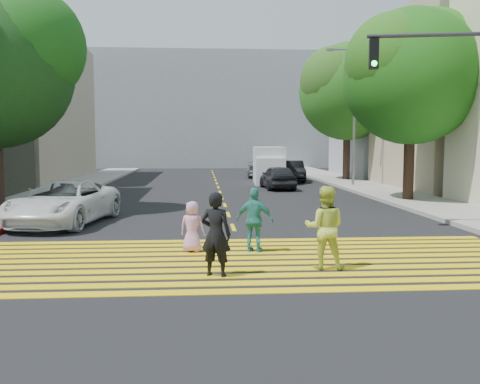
{
  "coord_description": "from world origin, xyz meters",
  "views": [
    {
      "loc": [
        -0.97,
        -10.52,
        2.67
      ],
      "look_at": [
        0.0,
        3.0,
        1.4
      ],
      "focal_mm": 40.0,
      "sensor_mm": 36.0,
      "label": 1
    }
  ],
  "objects": [
    {
      "name": "curb_red",
      "position": [
        -6.9,
        6.0,
        0.08
      ],
      "size": [
        0.2,
        8.0,
        0.16
      ],
      "primitive_type": "cube",
      "color": "maroon",
      "rests_on": "ground"
    },
    {
      "name": "pedestrian_woman",
      "position": [
        1.61,
        0.44,
        0.88
      ],
      "size": [
        0.98,
        0.83,
        1.75
      ],
      "primitive_type": "imported",
      "rotation": [
        0.0,
        0.0,
        2.92
      ],
      "color": "#C7D448",
      "rests_on": "ground"
    },
    {
      "name": "pedestrian_child",
      "position": [
        -1.21,
        2.34,
        0.62
      ],
      "size": [
        0.7,
        0.55,
        1.25
      ],
      "primitive_type": "imported",
      "rotation": [
        0.0,
        0.0,
        2.85
      ],
      "color": "#D38DC0",
      "rests_on": "ground"
    },
    {
      "name": "pedestrian_man",
      "position": [
        -0.7,
        -0.06,
        0.85
      ],
      "size": [
        0.72,
        0.6,
        1.7
      ],
      "primitive_type": "imported",
      "rotation": [
        0.0,
        0.0,
        2.77
      ],
      "color": "black",
      "rests_on": "ground"
    },
    {
      "name": "backdrop_block",
      "position": [
        0.0,
        48.0,
        6.0
      ],
      "size": [
        30.0,
        8.0,
        12.0
      ],
      "primitive_type": "cube",
      "color": "gray",
      "rests_on": "ground"
    },
    {
      "name": "white_van",
      "position": [
        3.37,
        23.89,
        1.12
      ],
      "size": [
        2.19,
        5.1,
        2.35
      ],
      "rotation": [
        0.0,
        0.0,
        -0.07
      ],
      "color": "silver",
      "rests_on": "ground"
    },
    {
      "name": "sidewalk_right",
      "position": [
        8.5,
        15.0,
        0.07
      ],
      "size": [
        3.0,
        60.0,
        0.15
      ],
      "primitive_type": "cube",
      "color": "gray",
      "rests_on": "ground"
    },
    {
      "name": "dark_car_parked",
      "position": [
        5.12,
        25.21,
        0.71
      ],
      "size": [
        1.82,
        4.4,
        1.42
      ],
      "primitive_type": "imported",
      "rotation": [
        0.0,
        0.0,
        -0.08
      ],
      "color": "black",
      "rests_on": "ground"
    },
    {
      "name": "tree_right_near",
      "position": [
        8.25,
        12.56,
        5.83
      ],
      "size": [
        7.33,
        7.15,
        8.61
      ],
      "rotation": [
        0.0,
        0.0,
        0.24
      ],
      "color": "black",
      "rests_on": "ground"
    },
    {
      "name": "ground",
      "position": [
        0.0,
        0.0,
        0.0
      ],
      "size": [
        120.0,
        120.0,
        0.0
      ],
      "primitive_type": "plane",
      "color": "black"
    },
    {
      "name": "dark_car_near",
      "position": [
        3.35,
        19.56,
        0.68
      ],
      "size": [
        1.82,
        4.09,
        1.37
      ],
      "primitive_type": "imported",
      "rotation": [
        0.0,
        0.0,
        3.19
      ],
      "color": "black",
      "rests_on": "ground"
    },
    {
      "name": "lane_line",
      "position": [
        0.0,
        22.5,
        0.01
      ],
      "size": [
        0.12,
        34.4,
        0.01
      ],
      "color": "yellow",
      "rests_on": "ground"
    },
    {
      "name": "traffic_signal",
      "position": [
        6.82,
        4.63,
        3.99
      ],
      "size": [
        4.16,
        1.0,
        6.17
      ],
      "rotation": [
        0.0,
        0.0,
        -0.19
      ],
      "color": "black",
      "rests_on": "ground"
    },
    {
      "name": "silver_car",
      "position": [
        3.43,
        29.83,
        0.64
      ],
      "size": [
        2.33,
        4.6,
        1.28
      ],
      "primitive_type": "imported",
      "rotation": [
        0.0,
        0.0,
        3.02
      ],
      "color": "slate",
      "rests_on": "ground"
    },
    {
      "name": "tree_right_far",
      "position": [
        8.97,
        25.39,
        6.41
      ],
      "size": [
        8.26,
        8.1,
        9.5
      ],
      "rotation": [
        0.0,
        0.0,
        0.28
      ],
      "color": "black",
      "rests_on": "ground"
    },
    {
      "name": "sidewalk_left",
      "position": [
        -8.5,
        22.0,
        0.07
      ],
      "size": [
        3.0,
        40.0,
        0.15
      ],
      "primitive_type": "cube",
      "color": "gray",
      "rests_on": "ground"
    },
    {
      "name": "crosswalk",
      "position": [
        0.0,
        1.28,
        0.01
      ],
      "size": [
        13.4,
        5.3,
        0.01
      ],
      "color": "yellow",
      "rests_on": "ground"
    },
    {
      "name": "white_sedan",
      "position": [
        -5.47,
        7.09,
        0.71
      ],
      "size": [
        3.21,
        5.45,
        1.42
      ],
      "primitive_type": "imported",
      "rotation": [
        0.0,
        0.0,
        -0.17
      ],
      "color": "white",
      "rests_on": "ground"
    },
    {
      "name": "building_right_grey",
      "position": [
        15.0,
        30.0,
        5.0
      ],
      "size": [
        10.0,
        10.0,
        10.0
      ],
      "primitive_type": "cube",
      "color": "gray",
      "rests_on": "ground"
    },
    {
      "name": "pedestrian_extra",
      "position": [
        0.3,
        2.23,
        0.79
      ],
      "size": [
        1.0,
        0.68,
        1.58
      ],
      "primitive_type": "imported",
      "rotation": [
        0.0,
        0.0,
        2.78
      ],
      "color": "teal",
      "rests_on": "ground"
    },
    {
      "name": "street_lamp",
      "position": [
        7.81,
        20.45,
        4.7
      ],
      "size": [
        1.85,
        0.36,
        8.18
      ],
      "rotation": [
        0.0,
        0.0,
        0.1
      ],
      "color": "gray",
      "rests_on": "ground"
    }
  ]
}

